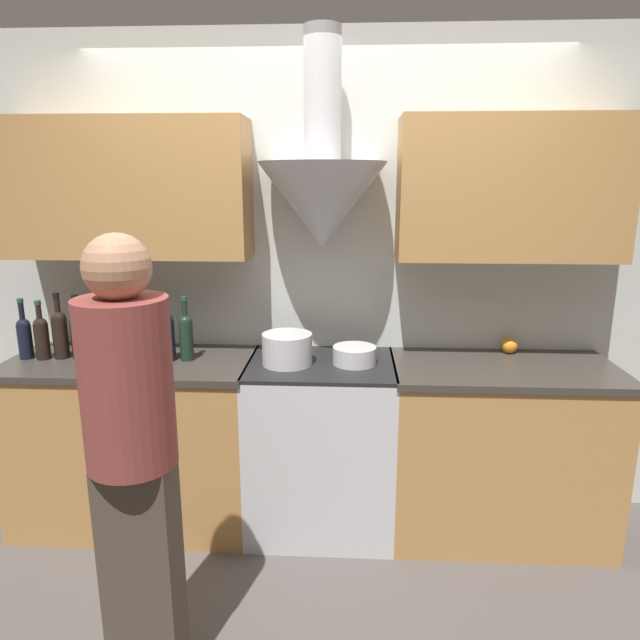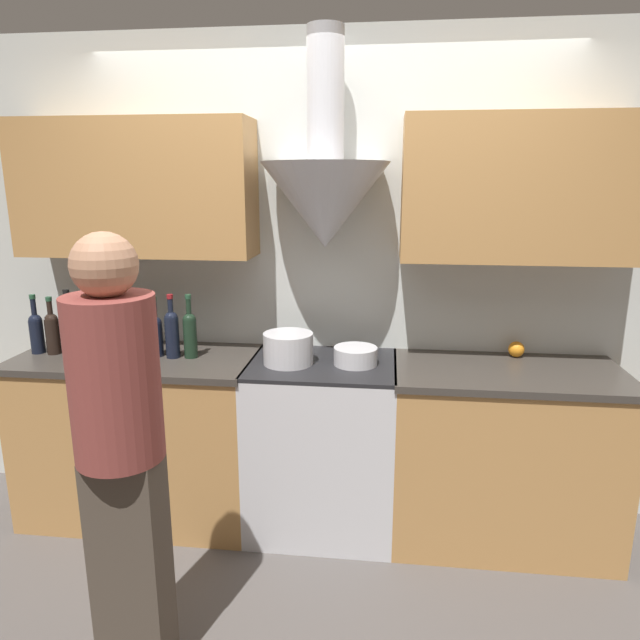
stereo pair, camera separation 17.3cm
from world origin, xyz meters
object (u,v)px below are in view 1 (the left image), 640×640
object	(u,v)px
mixing_bowl	(354,355)
wine_bottle_6	(129,334)
wine_bottle_2	(60,332)
person_foreground_left	(132,448)
stock_pot	(287,349)
wine_bottle_9	(186,335)
wine_bottle_8	(167,334)
orange_fruit	(509,346)
wine_bottle_1	(42,335)
wine_bottle_5	(113,335)
wine_bottle_0	(24,335)
wine_bottle_4	(96,335)
wine_bottle_7	(151,336)
stove_range	(321,444)
wine_bottle_3	(78,334)

from	to	relation	value
mixing_bowl	wine_bottle_6	bearing A→B (deg)	-179.85
wine_bottle_2	wine_bottle_6	distance (m)	0.38
person_foreground_left	stock_pot	bearing A→B (deg)	66.97
wine_bottle_2	stock_pot	world-z (taller)	wine_bottle_2
wine_bottle_6	wine_bottle_9	size ratio (longest dim) A/B	1.05
wine_bottle_8	person_foreground_left	bearing A→B (deg)	-79.07
stock_pot	orange_fruit	size ratio (longest dim) A/B	3.05
wine_bottle_8	mixing_bowl	xyz separation A→B (m)	(0.97, -0.00, -0.10)
wine_bottle_1	wine_bottle_5	distance (m)	0.38
wine_bottle_0	wine_bottle_4	bearing A→B (deg)	1.40
wine_bottle_4	stock_pot	xyz separation A→B (m)	(1.01, -0.03, -0.05)
wine_bottle_8	stock_pot	bearing A→B (deg)	-2.71
wine_bottle_4	wine_bottle_7	size ratio (longest dim) A/B	1.01
wine_bottle_5	stock_pot	xyz separation A→B (m)	(0.91, -0.03, -0.05)
wine_bottle_2	stock_pot	bearing A→B (deg)	-1.89
mixing_bowl	wine_bottle_0	bearing A→B (deg)	-179.86
wine_bottle_7	orange_fruit	world-z (taller)	wine_bottle_7
stove_range	wine_bottle_8	world-z (taller)	wine_bottle_8
stock_pot	orange_fruit	xyz separation A→B (m)	(1.18, 0.25, -0.04)
wine_bottle_7	wine_bottle_9	world-z (taller)	wine_bottle_9
wine_bottle_2	wine_bottle_5	distance (m)	0.29
stove_range	stock_pot	distance (m)	0.57
wine_bottle_0	stock_pot	size ratio (longest dim) A/B	1.27
wine_bottle_9	mixing_bowl	distance (m)	0.88
wine_bottle_1	wine_bottle_9	bearing A→B (deg)	1.80
person_foreground_left	wine_bottle_2	bearing A→B (deg)	126.70
wine_bottle_9	wine_bottle_5	bearing A→B (deg)	-177.67
stove_range	wine_bottle_9	xyz separation A→B (m)	(-0.70, 0.01, 0.60)
wine_bottle_5	wine_bottle_0	bearing A→B (deg)	-179.42
wine_bottle_3	wine_bottle_8	xyz separation A→B (m)	(0.48, -0.01, 0.01)
stock_pot	mixing_bowl	bearing A→B (deg)	4.21
wine_bottle_1	wine_bottle_6	xyz separation A→B (m)	(0.47, 0.00, 0.01)
wine_bottle_4	orange_fruit	distance (m)	2.20
wine_bottle_2	wine_bottle_8	distance (m)	0.58
wine_bottle_2	wine_bottle_1	bearing A→B (deg)	-165.99
wine_bottle_2	wine_bottle_0	bearing A→B (deg)	-174.18
wine_bottle_5	wine_bottle_6	distance (m)	0.09
wine_bottle_1	wine_bottle_2	distance (m)	0.09
wine_bottle_0	stock_pot	world-z (taller)	wine_bottle_0
wine_bottle_7	wine_bottle_8	bearing A→B (deg)	-8.78
wine_bottle_6	person_foreground_left	distance (m)	1.10
wine_bottle_3	person_foreground_left	size ratio (longest dim) A/B	0.20
wine_bottle_0	mixing_bowl	size ratio (longest dim) A/B	1.45
stove_range	stock_pot	world-z (taller)	stock_pot
stove_range	wine_bottle_4	distance (m)	1.32
wine_bottle_2	wine_bottle_4	size ratio (longest dim) A/B	1.08
wine_bottle_8	orange_fruit	distance (m)	1.82
stock_pot	person_foreground_left	distance (m)	1.09
wine_bottle_3	wine_bottle_8	size ratio (longest dim) A/B	1.01
wine_bottle_7	stock_pot	world-z (taller)	wine_bottle_7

